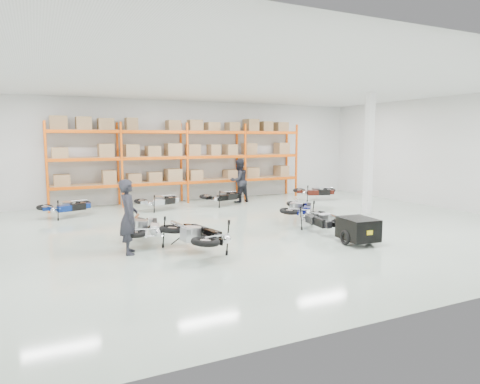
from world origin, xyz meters
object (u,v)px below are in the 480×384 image
moto_black_far_left (197,229)px  moto_back_c (222,194)px  moto_touring_right (322,216)px  moto_back_a (66,204)px  moto_back_b (159,198)px  moto_back_d (315,189)px  person_back (239,181)px  trailer (358,229)px  moto_silver_left (143,223)px  moto_blue_centre (299,205)px  person_left (129,217)px

moto_black_far_left → moto_back_c: bearing=-127.8°
moto_touring_right → moto_back_a: 9.07m
moto_back_b → moto_back_d: size_ratio=0.95×
moto_back_d → person_back: size_ratio=0.88×
moto_touring_right → moto_back_c: (-0.67, 6.09, -0.01)m
moto_back_a → trailer: bearing=-154.7°
moto_silver_left → trailer: 5.76m
moto_blue_centre → moto_silver_left: bearing=48.8°
moto_back_b → moto_back_d: 7.24m
moto_back_d → moto_touring_right: bearing=167.5°
moto_touring_right → person_back: person_back is taller
moto_back_b → person_left: 6.42m
moto_blue_centre → moto_back_d: bearing=-91.5°
person_back → moto_blue_centre: bearing=74.5°
moto_black_far_left → trailer: 4.34m
person_back → moto_back_c: bearing=13.2°
trailer → person_back: bearing=92.9°
person_left → moto_silver_left: bearing=-24.8°
person_back → moto_back_d: bearing=149.9°
moto_back_b → moto_silver_left: bearing=146.4°
moto_silver_left → moto_back_d: moto_silver_left is taller
person_back → moto_silver_left: bearing=30.8°
moto_silver_left → moto_back_b: 5.45m
moto_back_a → moto_silver_left: bearing=-178.9°
moto_touring_right → person_back: bearing=95.1°
moto_back_a → moto_back_d: bearing=-108.0°
moto_silver_left → person_left: size_ratio=1.03×
moto_touring_right → person_left: (-5.73, 0.09, 0.41)m
person_left → moto_back_c: bearing=-31.6°
moto_touring_right → moto_back_a: (-6.80, 6.00, -0.01)m
moto_back_a → moto_back_d: 10.63m
person_left → moto_touring_right: bearing=-82.4°
moto_black_far_left → moto_back_b: (0.82, 6.69, -0.12)m
moto_blue_centre → moto_back_b: bearing=-8.9°
moto_blue_centre → moto_touring_right: 1.81m
moto_black_far_left → moto_silver_left: bearing=-68.2°
moto_black_far_left → moto_touring_right: moto_black_far_left is taller
moto_touring_right → moto_back_c: bearing=104.7°
moto_touring_right → person_left: 5.74m
moto_black_far_left → moto_blue_centre: bearing=-162.1°
moto_back_c → person_left: person_left is taller
moto_back_d → person_back: 3.60m
moto_silver_left → moto_back_b: bearing=-95.1°
moto_touring_right → moto_back_b: bearing=127.7°
moto_touring_right → moto_back_b: (-3.41, 6.06, -0.03)m
moto_back_a → moto_back_b: 3.39m
moto_touring_right → moto_back_d: 6.89m
moto_blue_centre → moto_back_a: size_ratio=1.13×
moto_back_d → moto_silver_left: bearing=139.4°
trailer → moto_back_c: bearing=100.6°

